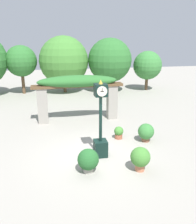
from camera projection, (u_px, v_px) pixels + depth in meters
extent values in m
plane|color=gray|center=(93.00, 155.00, 10.06)|extent=(60.00, 60.00, 0.00)
cube|color=black|center=(100.00, 148.00, 9.89)|extent=(0.54, 0.54, 0.68)
cylinder|color=black|center=(101.00, 119.00, 9.52)|extent=(0.13, 0.13, 1.85)
cylinder|color=gold|center=(101.00, 97.00, 9.24)|extent=(0.20, 0.20, 0.04)
cube|color=black|center=(101.00, 90.00, 9.16)|extent=(0.48, 0.48, 0.48)
cylinder|color=beige|center=(102.00, 91.00, 8.93)|extent=(0.39, 0.02, 0.39)
cylinder|color=beige|center=(99.00, 89.00, 9.40)|extent=(0.39, 0.02, 0.39)
cube|color=black|center=(102.00, 91.00, 8.92)|extent=(0.14, 0.01, 0.02)
cube|color=black|center=(102.00, 90.00, 8.90)|extent=(0.02, 0.01, 0.13)
cone|color=gold|center=(101.00, 82.00, 9.07)|extent=(0.17, 0.17, 0.17)
cube|color=gray|center=(43.00, 106.00, 13.63)|extent=(0.56, 0.56, 2.05)
cube|color=gray|center=(112.00, 102.00, 14.44)|extent=(0.56, 0.56, 2.05)
cube|color=brown|center=(78.00, 86.00, 13.45)|extent=(5.30, 0.11, 0.15)
cube|color=brown|center=(78.00, 86.00, 13.62)|extent=(5.30, 0.11, 0.15)
cube|color=brown|center=(78.00, 85.00, 13.80)|extent=(5.30, 0.11, 0.15)
cube|color=brown|center=(77.00, 85.00, 13.97)|extent=(5.30, 0.11, 0.15)
ellipsoid|color=#2D6B2D|center=(78.00, 81.00, 13.64)|extent=(4.64, 1.16, 0.70)
cylinder|color=#B26B4C|center=(140.00, 167.00, 8.84)|extent=(0.35, 0.35, 0.28)
sphere|color=#427F33|center=(140.00, 157.00, 8.72)|extent=(0.74, 0.74, 0.74)
cylinder|color=gray|center=(88.00, 169.00, 8.75)|extent=(0.38, 0.38, 0.21)
sphere|color=#235B28|center=(88.00, 159.00, 8.63)|extent=(0.79, 0.79, 0.79)
cylinder|color=#9E563D|center=(119.00, 136.00, 11.69)|extent=(0.37, 0.37, 0.22)
sphere|color=#427F33|center=(119.00, 131.00, 11.61)|extent=(0.45, 0.45, 0.45)
cylinder|color=brown|center=(146.00, 139.00, 11.37)|extent=(0.38, 0.38, 0.21)
sphere|color=#387A38|center=(146.00, 131.00, 11.26)|extent=(0.77, 0.77, 0.77)
cylinder|color=brown|center=(23.00, 83.00, 21.11)|extent=(0.28, 0.28, 1.93)
sphere|color=#2D6B2D|center=(21.00, 61.00, 20.55)|extent=(2.69, 2.69, 2.69)
cylinder|color=brown|center=(65.00, 85.00, 21.74)|extent=(0.28, 0.28, 1.30)
sphere|color=#427F33|center=(64.00, 61.00, 21.10)|extent=(4.37, 4.37, 4.37)
cylinder|color=brown|center=(109.00, 84.00, 22.00)|extent=(0.28, 0.28, 1.47)
sphere|color=#2D6B2D|center=(110.00, 60.00, 21.37)|extent=(3.95, 3.95, 3.95)
cylinder|color=brown|center=(146.00, 83.00, 22.69)|extent=(0.28, 0.28, 1.40)
sphere|color=#387A38|center=(147.00, 65.00, 22.20)|extent=(2.66, 2.66, 2.66)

